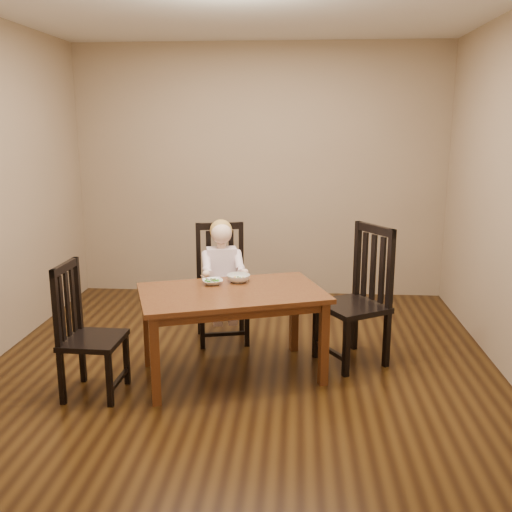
# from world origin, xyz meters

# --- Properties ---
(room) EXTENTS (4.01, 4.01, 2.71)m
(room) POSITION_xyz_m (0.00, 0.00, 1.35)
(room) COLOR #3B240C
(room) RESTS_ON ground
(dining_table) EXTENTS (1.52, 1.19, 0.66)m
(dining_table) POSITION_xyz_m (-0.06, -0.20, 0.59)
(dining_table) COLOR #4C2211
(dining_table) RESTS_ON room
(chair_child) EXTENTS (0.52, 0.51, 1.02)m
(chair_child) POSITION_xyz_m (-0.23, 0.56, 0.49)
(chair_child) COLOR black
(chair_child) RESTS_ON room
(chair_left) EXTENTS (0.40, 0.42, 0.95)m
(chair_left) POSITION_xyz_m (-1.03, -0.58, 0.45)
(chair_left) COLOR black
(chair_left) RESTS_ON room
(chair_right) EXTENTS (0.63, 0.64, 1.10)m
(chair_right) POSITION_xyz_m (0.90, 0.14, 0.53)
(chair_right) COLOR black
(chair_right) RESTS_ON room
(toddler) EXTENTS (0.42, 0.48, 0.58)m
(toddler) POSITION_xyz_m (-0.22, 0.51, 0.64)
(toddler) COLOR white
(toddler) RESTS_ON chair_child
(bowl_peas) EXTENTS (0.20, 0.20, 0.04)m
(bowl_peas) POSITION_xyz_m (-0.22, -0.04, 0.68)
(bowl_peas) COLOR white
(bowl_peas) RESTS_ON dining_table
(bowl_veg) EXTENTS (0.23, 0.23, 0.06)m
(bowl_veg) POSITION_xyz_m (-0.03, 0.04, 0.69)
(bowl_veg) COLOR white
(bowl_veg) RESTS_ON dining_table
(fork) EXTENTS (0.12, 0.05, 0.05)m
(fork) POSITION_xyz_m (-0.25, -0.07, 0.71)
(fork) COLOR silver
(fork) RESTS_ON bowl_peas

